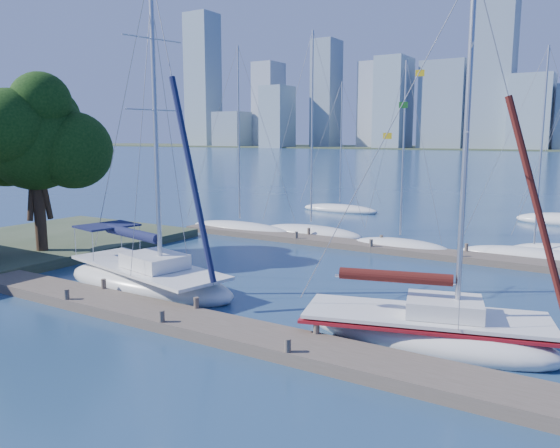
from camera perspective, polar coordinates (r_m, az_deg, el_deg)
The scene contains 11 objects.
ground at distance 20.05m, azimuth -10.39°, elevation -10.38°, with size 700.00×700.00×0.00m, color navy.
near_dock at distance 19.99m, azimuth -10.41°, elevation -9.84°, with size 26.00×2.00×0.40m, color brown.
far_dock at distance 32.48m, azimuth 11.66°, elevation -2.57°, with size 30.00×1.80×0.36m, color brown.
tree at distance 32.00m, azimuth -24.27°, elevation 8.34°, with size 7.50×6.84×9.91m.
sailboat_navy at distance 24.59m, azimuth -13.75°, elevation -4.39°, with size 9.62×4.88×13.79m.
sailboat_maroon at distance 18.51m, azimuth 14.98°, elevation -9.19°, with size 8.74×4.89×12.09m.
bg_boat_0 at distance 38.70m, azimuth -4.21°, elevation -0.44°, with size 8.44×4.06×13.06m.
bg_boat_1 at distance 36.88m, azimuth 3.27°, elevation -0.87°, with size 7.59×2.78×13.74m.
bg_boat_2 at distance 33.13m, azimuth 12.42°, elevation -2.26°, with size 6.28×4.15×11.22m.
bg_boat_3 at distance 32.79m, azimuth 24.95°, elevation -3.04°, with size 7.70×2.59×11.60m.
bg_boat_6 at distance 49.42m, azimuth 6.27°, elevation 1.58°, with size 7.37×4.69×11.73m.
Camera 1 is at (12.80, -13.94, 6.62)m, focal length 35.00 mm.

